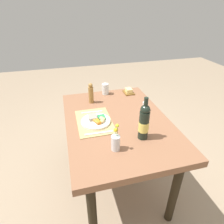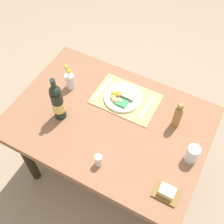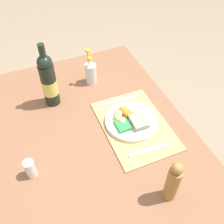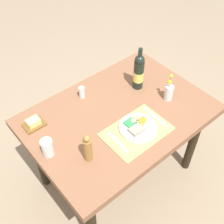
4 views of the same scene
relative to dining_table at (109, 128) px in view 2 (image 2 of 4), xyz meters
name	(u,v)px [view 2 (image 2 of 4)]	position (x,y,z in m)	size (l,w,h in m)	color
ground_plane	(110,170)	(0.00, 0.00, -0.65)	(8.00, 8.00, 0.00)	gray
dining_table	(109,128)	(0.00, 0.00, 0.00)	(1.20, 0.85, 0.74)	brown
placemat	(126,99)	(-0.02, -0.19, 0.09)	(0.41, 0.28, 0.01)	tan
dinner_plate	(123,98)	(0.00, -0.18, 0.11)	(0.24, 0.24, 0.05)	white
fork	(147,108)	(-0.17, -0.18, 0.10)	(0.02, 0.19, 0.01)	silver
knife	(102,89)	(0.15, -0.19, 0.10)	(0.02, 0.21, 0.01)	silver
salt_shaker	(99,160)	(-0.09, 0.28, 0.13)	(0.04, 0.04, 0.08)	white
water_tumbler	(192,155)	(-0.52, 0.02, 0.14)	(0.07, 0.07, 0.11)	silver
flower_vase	(70,80)	(0.35, -0.11, 0.16)	(0.06, 0.06, 0.20)	silver
wine_bottle	(58,102)	(0.28, 0.11, 0.22)	(0.07, 0.07, 0.32)	black
pepper_mill	(178,115)	(-0.37, -0.16, 0.19)	(0.05, 0.05, 0.20)	#A37539
butter_dish	(167,192)	(-0.48, 0.27, 0.11)	(0.13, 0.10, 0.05)	brown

